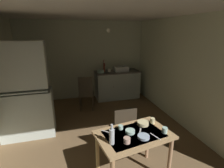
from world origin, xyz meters
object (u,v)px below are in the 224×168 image
mixing_bowl_counter (101,71)px  serving_bowl_wide (143,123)px  hutch_cabinet (25,95)px  hand_pump (104,66)px  chair_far_side (123,129)px  chair_by_counter (86,93)px  glass_bottle (112,136)px  sink_basin (121,69)px  mug_tall (165,130)px  dining_table (134,141)px

mixing_bowl_counter → serving_bowl_wide: size_ratio=1.20×
hutch_cabinet → hand_pump: (2.02, 1.66, 0.15)m
chair_far_side → chair_by_counter: bearing=101.0°
chair_far_side → glass_bottle: (-0.40, -0.69, 0.38)m
chair_far_side → hand_pump: bearing=83.7°
sink_basin → mixing_bowl_counter: 0.69m
chair_far_side → glass_bottle: bearing=-120.1°
sink_basin → chair_far_side: 2.86m
sink_basin → chair_by_counter: sink_basin is taller
chair_by_counter → mug_tall: bearing=-73.7°
serving_bowl_wide → glass_bottle: bearing=-151.3°
serving_bowl_wide → glass_bottle: 0.67m
mixing_bowl_counter → glass_bottle: 3.37m
mixing_bowl_counter → glass_bottle: (-0.56, -3.33, -0.07)m
hand_pump → glass_bottle: 3.50m
mug_tall → chair_far_side: bearing=120.8°
hand_pump → chair_far_side: size_ratio=0.42×
dining_table → hutch_cabinet: bearing=135.8°
hutch_cabinet → dining_table: size_ratio=1.75×
glass_bottle → chair_far_side: bearing=59.9°
sink_basin → serving_bowl_wide: size_ratio=2.51×
hutch_cabinet → sink_basin: bearing=32.2°
dining_table → chair_far_side: chair_far_side is taller
mug_tall → sink_basin: bearing=82.1°
sink_basin → serving_bowl_wide: sink_basin is taller
mixing_bowl_counter → dining_table: bearing=-93.7°
sink_basin → mixing_bowl_counter: bearing=-175.8°
hutch_cabinet → chair_far_side: size_ratio=2.13×
mug_tall → glass_bottle: (-0.78, -0.04, 0.07)m
mixing_bowl_counter → sink_basin: bearing=4.2°
hand_pump → chair_by_counter: hand_pump is taller
hutch_cabinet → dining_table: bearing=-44.2°
chair_by_counter → serving_bowl_wide: size_ratio=5.59×
mug_tall → hutch_cabinet: bearing=140.6°
chair_far_side → mug_tall: chair_far_side is taller
hutch_cabinet → serving_bowl_wide: hutch_cabinet is taller
sink_basin → glass_bottle: size_ratio=1.59×
sink_basin → serving_bowl_wide: (-0.66, -3.06, -0.19)m
dining_table → mug_tall: size_ratio=13.67×
sink_basin → dining_table: bearing=-105.3°
hutch_cabinet → chair_by_counter: 1.67m
hand_pump → chair_far_side: hand_pump is taller
glass_bottle → mug_tall: bearing=2.7°
serving_bowl_wide → mug_tall: mug_tall is taller
mixing_bowl_counter → mug_tall: 3.30m
hand_pump → sink_basin: bearing=-4.7°
serving_bowl_wide → dining_table: bearing=-140.1°
chair_far_side → mug_tall: bearing=-59.2°
hutch_cabinet → mixing_bowl_counter: bearing=39.8°
serving_bowl_wide → sink_basin: bearing=77.7°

